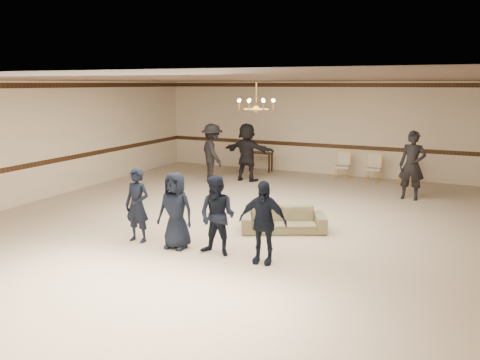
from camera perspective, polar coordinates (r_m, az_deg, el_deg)
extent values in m
cube|color=#C2AE95|center=(10.36, -0.27, -5.87)|extent=(12.00, 14.00, 0.01)
cube|color=#35281D|center=(9.88, -0.29, 12.12)|extent=(12.00, 14.00, 0.01)
cube|color=beige|center=(16.56, 10.11, 6.24)|extent=(12.00, 0.01, 3.20)
cube|color=beige|center=(13.65, -23.82, 4.28)|extent=(0.01, 14.00, 3.20)
cube|color=#3B2011|center=(16.61, 10.02, 4.17)|extent=(12.00, 0.02, 0.14)
cube|color=#3B2011|center=(16.47, 10.28, 11.36)|extent=(12.00, 0.02, 0.14)
imported|color=black|center=(9.53, -12.44, -3.05)|extent=(0.55, 0.36, 1.49)
imported|color=black|center=(9.03, -7.87, -3.71)|extent=(0.76, 0.52, 1.49)
imported|color=black|center=(8.59, -2.79, -4.41)|extent=(0.74, 0.59, 1.49)
imported|color=black|center=(8.23, 2.80, -5.14)|extent=(0.91, 0.45, 1.49)
imported|color=#7A7751|center=(10.10, 5.30, -4.82)|extent=(1.93, 1.41, 0.53)
imported|color=black|center=(14.93, -3.40, 3.28)|extent=(1.37, 1.34, 1.89)
imported|color=black|center=(15.16, 0.86, 3.43)|extent=(1.78, 0.65, 1.89)
imported|color=black|center=(13.52, 20.29, 1.68)|extent=(0.72, 0.50, 1.89)
cube|color=black|center=(16.87, 2.56, 2.23)|extent=(0.87, 0.43, 0.71)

